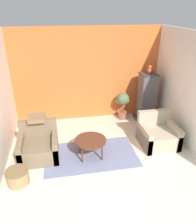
{
  "coord_description": "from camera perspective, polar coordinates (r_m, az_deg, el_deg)",
  "views": [
    {
      "loc": [
        -0.86,
        -2.89,
        3.2
      ],
      "look_at": [
        0.0,
        1.66,
        0.96
      ],
      "focal_mm": 35.0,
      "sensor_mm": 36.0,
      "label": 1
    }
  ],
  "objects": [
    {
      "name": "parrot",
      "position": [
        6.46,
        13.26,
        10.7
      ],
      "size": [
        0.12,
        0.21,
        0.25
      ],
      "color": "#D14C2D",
      "rests_on": "birdcage"
    },
    {
      "name": "birdcage",
      "position": [
        6.73,
        12.51,
        3.44
      ],
      "size": [
        0.58,
        0.58,
        1.48
      ],
      "color": "#353539",
      "rests_on": "ground_plane"
    },
    {
      "name": "area_rug",
      "position": [
        5.31,
        -1.9,
        -11.2
      ],
      "size": [
        2.16,
        1.26,
        0.01
      ],
      "color": "slate",
      "rests_on": "ground_plane"
    },
    {
      "name": "armchair_right",
      "position": [
        5.77,
        15.32,
        -5.79
      ],
      "size": [
        0.88,
        0.83,
        0.81
      ],
      "color": "tan",
      "rests_on": "ground_plane"
    },
    {
      "name": "wicker_basket",
      "position": [
        4.79,
        -20.25,
        -15.5
      ],
      "size": [
        0.45,
        0.45,
        0.31
      ],
      "color": "#A37F51",
      "rests_on": "ground_plane"
    },
    {
      "name": "wall_right",
      "position": [
        5.78,
        22.01,
        5.44
      ],
      "size": [
        0.06,
        3.32,
        2.75
      ],
      "color": "silver",
      "rests_on": "ground_plane"
    },
    {
      "name": "throw_pillow",
      "position": [
        5.28,
        -15.73,
        -1.51
      ],
      "size": [
        0.39,
        0.39,
        0.1
      ],
      "color": "#846647",
      "rests_on": "armchair_left"
    },
    {
      "name": "ground_plane",
      "position": [
        4.4,
        4.29,
        -20.98
      ],
      "size": [
        20.0,
        20.0,
        0.0
      ],
      "primitive_type": "plane",
      "color": "beige",
      "rests_on": "ground"
    },
    {
      "name": "coffee_table",
      "position": [
        5.08,
        -1.97,
        -7.62
      ],
      "size": [
        0.73,
        0.73,
        0.44
      ],
      "color": "#512D1E",
      "rests_on": "ground_plane"
    },
    {
      "name": "armchair_left",
      "position": [
        5.31,
        -15.17,
        -8.77
      ],
      "size": [
        0.88,
        0.83,
        0.81
      ],
      "color": "#7A664C",
      "rests_on": "ground_plane"
    },
    {
      "name": "potted_plant",
      "position": [
        6.76,
        6.43,
        2.54
      ],
      "size": [
        0.42,
        0.38,
        0.86
      ],
      "color": "brown",
      "rests_on": "ground_plane"
    },
    {
      "name": "wall_back_accent",
      "position": [
        6.56,
        -2.77,
        9.59
      ],
      "size": [
        4.45,
        0.06,
        2.75
      ],
      "color": "orange",
      "rests_on": "ground_plane"
    }
  ]
}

